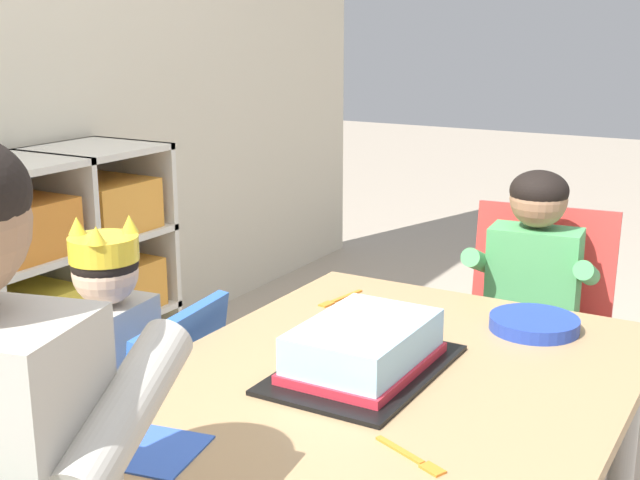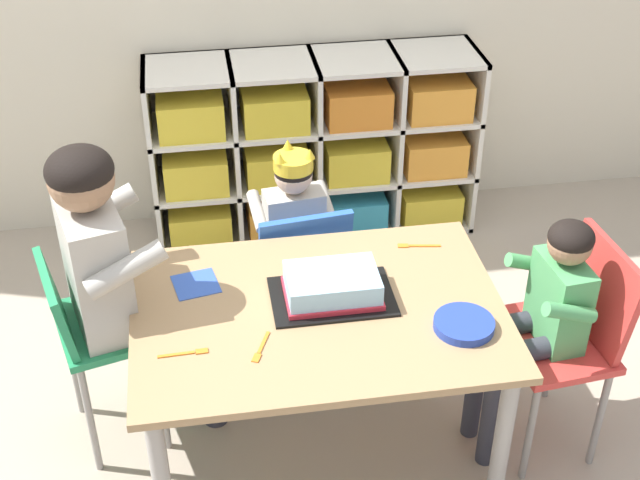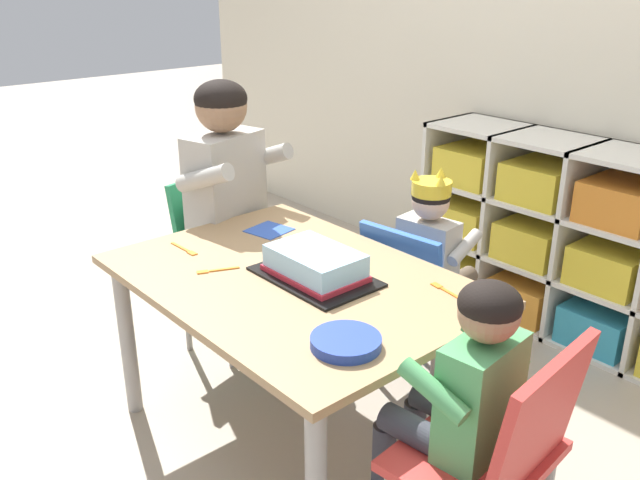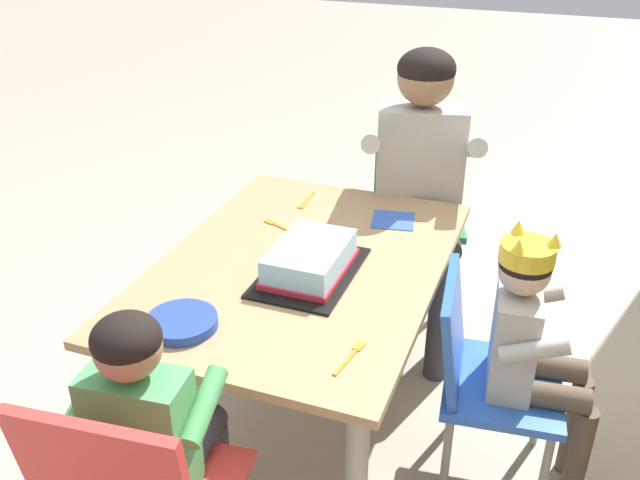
{
  "view_description": "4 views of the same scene",
  "coord_description": "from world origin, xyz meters",
  "px_view_note": "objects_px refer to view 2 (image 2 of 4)",
  "views": [
    {
      "loc": [
        -1.17,
        -0.57,
        1.18
      ],
      "look_at": [
        -0.03,
        0.09,
        0.84
      ],
      "focal_mm": 47.06,
      "sensor_mm": 36.0,
      "label": 1
    },
    {
      "loc": [
        -0.32,
        -2.03,
        2.24
      ],
      "look_at": [
        0.02,
        0.08,
        0.78
      ],
      "focal_mm": 49.68,
      "sensor_mm": 36.0,
      "label": 2
    },
    {
      "loc": [
        1.45,
        -1.14,
        1.46
      ],
      "look_at": [
        0.04,
        0.07,
        0.7
      ],
      "focal_mm": 37.94,
      "sensor_mm": 36.0,
      "label": 3
    },
    {
      "loc": [
        1.59,
        0.65,
        1.57
      ],
      "look_at": [
        0.08,
        0.09,
        0.72
      ],
      "focal_mm": 38.76,
      "sensor_mm": 36.0,
      "label": 4
    }
  ],
  "objects_px": {
    "guest_at_table_side": "(543,309)",
    "fork_near_child_seat": "(187,353)",
    "classroom_chair_adult_side": "(92,329)",
    "fork_at_table_front_edge": "(261,349)",
    "child_with_crown": "(291,217)",
    "activity_table": "(318,329)",
    "adult_helper_seated": "(118,263)",
    "paper_plate_stack": "(464,324)",
    "birthday_cake_on_tray": "(332,287)",
    "classroom_chair_guest_side": "(570,328)",
    "classroom_chair_blue": "(299,263)",
    "fork_scattered_mid_table": "(416,246)"
  },
  "relations": [
    {
      "from": "classroom_chair_guest_side",
      "to": "birthday_cake_on_tray",
      "type": "height_order",
      "value": "classroom_chair_guest_side"
    },
    {
      "from": "activity_table",
      "to": "classroom_chair_guest_side",
      "type": "bearing_deg",
      "value": -3.74
    },
    {
      "from": "activity_table",
      "to": "classroom_chair_blue",
      "type": "bearing_deg",
      "value": 88.21
    },
    {
      "from": "classroom_chair_adult_side",
      "to": "adult_helper_seated",
      "type": "bearing_deg",
      "value": -90.0
    },
    {
      "from": "classroom_chair_blue",
      "to": "classroom_chair_guest_side",
      "type": "relative_size",
      "value": 0.86
    },
    {
      "from": "classroom_chair_blue",
      "to": "fork_near_child_seat",
      "type": "relative_size",
      "value": 4.49
    },
    {
      "from": "activity_table",
      "to": "guest_at_table_side",
      "type": "xyz_separation_m",
      "value": [
        0.68,
        -0.06,
        0.04
      ]
    },
    {
      "from": "guest_at_table_side",
      "to": "fork_scattered_mid_table",
      "type": "distance_m",
      "value": 0.46
    },
    {
      "from": "guest_at_table_side",
      "to": "paper_plate_stack",
      "type": "relative_size",
      "value": 4.84
    },
    {
      "from": "child_with_crown",
      "to": "classroom_chair_adult_side",
      "type": "relative_size",
      "value": 1.16
    },
    {
      "from": "classroom_chair_guest_side",
      "to": "fork_at_table_front_edge",
      "type": "bearing_deg",
      "value": -89.68
    },
    {
      "from": "child_with_crown",
      "to": "fork_near_child_seat",
      "type": "relative_size",
      "value": 5.72
    },
    {
      "from": "activity_table",
      "to": "fork_at_table_front_edge",
      "type": "relative_size",
      "value": 8.73
    },
    {
      "from": "birthday_cake_on_tray",
      "to": "fork_at_table_front_edge",
      "type": "bearing_deg",
      "value": -139.83
    },
    {
      "from": "adult_helper_seated",
      "to": "fork_scattered_mid_table",
      "type": "xyz_separation_m",
      "value": [
        0.95,
        0.06,
        -0.08
      ]
    },
    {
      "from": "adult_helper_seated",
      "to": "classroom_chair_guest_side",
      "type": "distance_m",
      "value": 1.41
    },
    {
      "from": "guest_at_table_side",
      "to": "classroom_chair_adult_side",
      "type": "bearing_deg",
      "value": -105.71
    },
    {
      "from": "classroom_chair_blue",
      "to": "birthday_cake_on_tray",
      "type": "distance_m",
      "value": 0.56
    },
    {
      "from": "child_with_crown",
      "to": "fork_near_child_seat",
      "type": "bearing_deg",
      "value": 56.77
    },
    {
      "from": "classroom_chair_adult_side",
      "to": "fork_at_table_front_edge",
      "type": "bearing_deg",
      "value": -138.62
    },
    {
      "from": "classroom_chair_adult_side",
      "to": "birthday_cake_on_tray",
      "type": "distance_m",
      "value": 0.77
    },
    {
      "from": "child_with_crown",
      "to": "fork_scattered_mid_table",
      "type": "distance_m",
      "value": 0.54
    },
    {
      "from": "activity_table",
      "to": "classroom_chair_adult_side",
      "type": "xyz_separation_m",
      "value": [
        -0.69,
        0.18,
        -0.06
      ]
    },
    {
      "from": "classroom_chair_adult_side",
      "to": "adult_helper_seated",
      "type": "xyz_separation_m",
      "value": [
        0.1,
        0.03,
        0.22
      ]
    },
    {
      "from": "activity_table",
      "to": "birthday_cake_on_tray",
      "type": "xyz_separation_m",
      "value": [
        0.05,
        0.05,
        0.12
      ]
    },
    {
      "from": "adult_helper_seated",
      "to": "fork_near_child_seat",
      "type": "xyz_separation_m",
      "value": [
        0.19,
        -0.35,
        -0.08
      ]
    },
    {
      "from": "classroom_chair_adult_side",
      "to": "guest_at_table_side",
      "type": "relative_size",
      "value": 0.82
    },
    {
      "from": "classroom_chair_blue",
      "to": "fork_near_child_seat",
      "type": "bearing_deg",
      "value": 52.44
    },
    {
      "from": "activity_table",
      "to": "guest_at_table_side",
      "type": "relative_size",
      "value": 1.3
    },
    {
      "from": "classroom_chair_blue",
      "to": "paper_plate_stack",
      "type": "bearing_deg",
      "value": 112.23
    },
    {
      "from": "adult_helper_seated",
      "to": "classroom_chair_guest_side",
      "type": "relative_size",
      "value": 1.46
    },
    {
      "from": "fork_near_child_seat",
      "to": "fork_scattered_mid_table",
      "type": "distance_m",
      "value": 0.86
    },
    {
      "from": "classroom_chair_adult_side",
      "to": "fork_at_table_front_edge",
      "type": "xyz_separation_m",
      "value": [
        0.5,
        -0.33,
        0.14
      ]
    },
    {
      "from": "paper_plate_stack",
      "to": "fork_near_child_seat",
      "type": "relative_size",
      "value": 1.25
    },
    {
      "from": "guest_at_table_side",
      "to": "fork_near_child_seat",
      "type": "bearing_deg",
      "value": -91.6
    },
    {
      "from": "activity_table",
      "to": "adult_helper_seated",
      "type": "height_order",
      "value": "adult_helper_seated"
    },
    {
      "from": "activity_table",
      "to": "fork_at_table_front_edge",
      "type": "distance_m",
      "value": 0.26
    },
    {
      "from": "fork_scattered_mid_table",
      "to": "fork_at_table_front_edge",
      "type": "distance_m",
      "value": 0.7
    },
    {
      "from": "guest_at_table_side",
      "to": "fork_at_table_front_edge",
      "type": "xyz_separation_m",
      "value": [
        -0.87,
        -0.09,
        0.04
      ]
    },
    {
      "from": "classroom_chair_guest_side",
      "to": "activity_table",
      "type": "bearing_deg",
      "value": -99.45
    },
    {
      "from": "classroom_chair_blue",
      "to": "classroom_chair_adult_side",
      "type": "bearing_deg",
      "value": 20.87
    },
    {
      "from": "adult_helper_seated",
      "to": "guest_at_table_side",
      "type": "bearing_deg",
      "value": -116.82
    },
    {
      "from": "fork_at_table_front_edge",
      "to": "adult_helper_seated",
      "type": "bearing_deg",
      "value": 70.52
    },
    {
      "from": "guest_at_table_side",
      "to": "classroom_chair_blue",
      "type": "bearing_deg",
      "value": -138.07
    },
    {
      "from": "child_with_crown",
      "to": "adult_helper_seated",
      "type": "xyz_separation_m",
      "value": [
        -0.59,
        -0.45,
        0.18
      ]
    },
    {
      "from": "activity_table",
      "to": "adult_helper_seated",
      "type": "relative_size",
      "value": 1.02
    },
    {
      "from": "fork_near_child_seat",
      "to": "fork_scattered_mid_table",
      "type": "height_order",
      "value": "same"
    },
    {
      "from": "classroom_chair_adult_side",
      "to": "fork_near_child_seat",
      "type": "relative_size",
      "value": 4.95
    },
    {
      "from": "adult_helper_seated",
      "to": "guest_at_table_side",
      "type": "height_order",
      "value": "adult_helper_seated"
    },
    {
      "from": "classroom_chair_adult_side",
      "to": "activity_table",
      "type": "bearing_deg",
      "value": -119.4
    }
  ]
}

